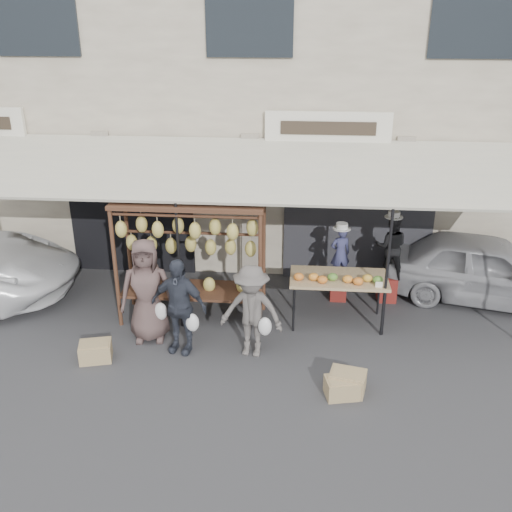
{
  "coord_description": "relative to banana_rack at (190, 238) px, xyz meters",
  "views": [
    {
      "loc": [
        1.08,
        -7.59,
        5.14
      ],
      "look_at": [
        0.3,
        1.4,
        1.3
      ],
      "focal_mm": 40.0,
      "sensor_mm": 36.0,
      "label": 1
    }
  ],
  "objects": [
    {
      "name": "ground_plane",
      "position": [
        0.85,
        -1.45,
        -1.57
      ],
      "size": [
        90.0,
        90.0,
        0.0
      ],
      "primitive_type": "plane",
      "color": "#2D2D30"
    },
    {
      "name": "shophouse",
      "position": [
        0.85,
        5.05,
        2.08
      ],
      "size": [
        24.0,
        6.15,
        7.3
      ],
      "color": "beige",
      "rests_on": "ground_plane"
    },
    {
      "name": "awning",
      "position": [
        0.86,
        0.83,
        1.0
      ],
      "size": [
        10.0,
        2.35,
        2.92
      ],
      "color": "beige",
      "rests_on": "ground_plane"
    },
    {
      "name": "banana_rack",
      "position": [
        0.0,
        0.0,
        0.0
      ],
      "size": [
        2.6,
        0.9,
        2.24
      ],
      "color": "#3A2318",
      "rests_on": "ground_plane"
    },
    {
      "name": "produce_table",
      "position": [
        2.6,
        0.02,
        -0.69
      ],
      "size": [
        1.7,
        0.9,
        1.04
      ],
      "color": "tan",
      "rests_on": "ground_plane"
    },
    {
      "name": "vendor_left",
      "position": [
        2.66,
        1.0,
        -0.61
      ],
      "size": [
        0.44,
        0.35,
        1.06
      ],
      "primitive_type": "imported",
      "rotation": [
        0.0,
        0.0,
        3.4
      ],
      "color": "navy",
      "rests_on": "stool_left"
    },
    {
      "name": "vendor_right",
      "position": [
        3.6,
        1.05,
        -0.45
      ],
      "size": [
        0.65,
        0.54,
        1.24
      ],
      "primitive_type": "imported",
      "rotation": [
        0.0,
        0.0,
        3.03
      ],
      "color": "black",
      "rests_on": "stool_right"
    },
    {
      "name": "customer_left",
      "position": [
        -0.61,
        -0.74,
        -0.66
      ],
      "size": [
        0.96,
        0.7,
        1.81
      ],
      "primitive_type": "imported",
      "rotation": [
        0.0,
        0.0,
        0.14
      ],
      "color": "#503D3B",
      "rests_on": "ground_plane"
    },
    {
      "name": "customer_mid",
      "position": [
        -0.01,
        -1.06,
        -0.75
      ],
      "size": [
        1.02,
        0.61,
        1.63
      ],
      "primitive_type": "imported",
      "rotation": [
        0.0,
        0.0,
        -0.24
      ],
      "color": "#2E323D",
      "rests_on": "ground_plane"
    },
    {
      "name": "customer_right",
      "position": [
        1.17,
        -1.09,
        -0.78
      ],
      "size": [
        1.09,
        0.72,
        1.57
      ],
      "primitive_type": "imported",
      "rotation": [
        0.0,
        0.0,
        -0.14
      ],
      "color": "#57524F",
      "rests_on": "ground_plane"
    },
    {
      "name": "stool_left",
      "position": [
        2.66,
        1.0,
        -1.35
      ],
      "size": [
        0.33,
        0.33,
        0.43
      ],
      "primitive_type": "cube",
      "rotation": [
        0.0,
        0.0,
        0.07
      ],
      "color": "maroon",
      "rests_on": "ground_plane"
    },
    {
      "name": "stool_right",
      "position": [
        3.6,
        1.05,
        -1.32
      ],
      "size": [
        0.37,
        0.37,
        0.5
      ],
      "primitive_type": "cube",
      "rotation": [
        0.0,
        0.0,
        0.06
      ],
      "color": "maroon",
      "rests_on": "ground_plane"
    },
    {
      "name": "crate_near_a",
      "position": [
        2.58,
        -2.1,
        -1.43
      ],
      "size": [
        0.53,
        0.45,
        0.28
      ],
      "primitive_type": "cube",
      "rotation": [
        0.0,
        0.0,
        0.21
      ],
      "color": "tan",
      "rests_on": "ground_plane"
    },
    {
      "name": "crate_near_b",
      "position": [
        2.67,
        -1.96,
        -1.41
      ],
      "size": [
        0.59,
        0.5,
        0.31
      ],
      "primitive_type": "cube",
      "rotation": [
        0.0,
        0.0,
        -0.22
      ],
      "color": "tan",
      "rests_on": "ground_plane"
    },
    {
      "name": "crate_far",
      "position": [
        -1.31,
        -1.48,
        -1.42
      ],
      "size": [
        0.58,
        0.49,
        0.3
      ],
      "primitive_type": "cube",
      "rotation": [
        0.0,
        0.0,
        0.26
      ],
      "color": "tan",
      "rests_on": "ground_plane"
    },
    {
      "name": "sedan",
      "position": [
        5.46,
        1.21,
        -0.91
      ],
      "size": [
        4.11,
        2.42,
        1.31
      ],
      "primitive_type": "imported",
      "rotation": [
        0.0,
        0.0,
        1.33
      ],
      "color": "#9E9EA3",
      "rests_on": "ground_plane"
    }
  ]
}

